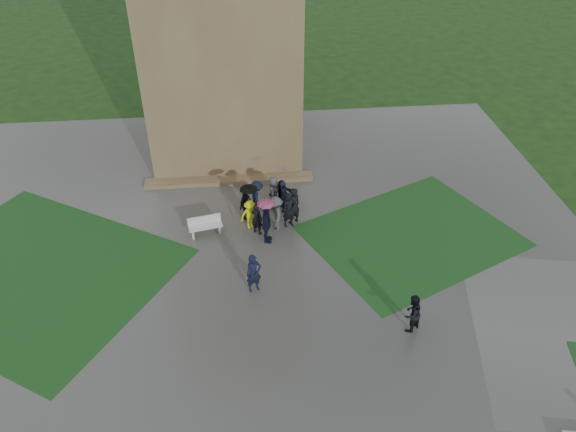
{
  "coord_description": "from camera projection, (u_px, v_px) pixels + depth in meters",
  "views": [
    {
      "loc": [
        0.66,
        -15.19,
        16.27
      ],
      "look_at": [
        2.69,
        5.53,
        1.2
      ],
      "focal_mm": 35.0,
      "sensor_mm": 36.0,
      "label": 1
    }
  ],
  "objects": [
    {
      "name": "ground",
      "position": [
        233.0,
        328.0,
        21.74
      ],
      "size": [
        120.0,
        120.0,
        0.0
      ],
      "primitive_type": "plane",
      "color": "black"
    },
    {
      "name": "plaza",
      "position": [
        232.0,
        292.0,
        23.34
      ],
      "size": [
        34.0,
        34.0,
        0.02
      ],
      "primitive_type": "cube",
      "color": "#393A37",
      "rests_on": "ground"
    },
    {
      "name": "lawn_inset_left",
      "position": [
        35.0,
        273.0,
        24.28
      ],
      "size": [
        14.1,
        13.46,
        0.01
      ],
      "primitive_type": "cube",
      "rotation": [
        0.0,
        0.0,
        -0.56
      ],
      "color": "#123514",
      "rests_on": "plaza"
    },
    {
      "name": "lawn_inset_right",
      "position": [
        412.0,
        236.0,
        26.42
      ],
      "size": [
        11.12,
        10.15,
        0.01
      ],
      "primitive_type": "cube",
      "rotation": [
        0.0,
        0.0,
        0.44
      ],
      "color": "#123514",
      "rests_on": "plaza"
    },
    {
      "name": "tower_plinth",
      "position": [
        229.0,
        180.0,
        30.21
      ],
      "size": [
        9.0,
        0.8,
        0.22
      ],
      "primitive_type": "cube",
      "color": "brown",
      "rests_on": "plaza"
    },
    {
      "name": "bench",
      "position": [
        205.0,
        225.0,
        26.3
      ],
      "size": [
        1.64,
        0.81,
        0.91
      ],
      "rotation": [
        0.0,
        0.0,
        0.21
      ],
      "color": "beige",
      "rests_on": "plaza"
    },
    {
      "name": "visitor_cluster",
      "position": [
        269.0,
        204.0,
        26.73
      ],
      "size": [
        3.18,
        3.85,
        2.51
      ],
      "color": "black",
      "rests_on": "plaza"
    },
    {
      "name": "pedestrian_mid",
      "position": [
        254.0,
        273.0,
        22.94
      ],
      "size": [
        0.76,
        0.63,
        1.8
      ],
      "primitive_type": "imported",
      "rotation": [
        0.0,
        0.0,
        0.34
      ],
      "color": "black",
      "rests_on": "plaza"
    },
    {
      "name": "pedestrian_near",
      "position": [
        412.0,
        313.0,
        21.19
      ],
      "size": [
        0.94,
        0.86,
        1.68
      ],
      "primitive_type": "imported",
      "rotation": [
        0.0,
        0.0,
        3.77
      ],
      "color": "black",
      "rests_on": "plaza"
    }
  ]
}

